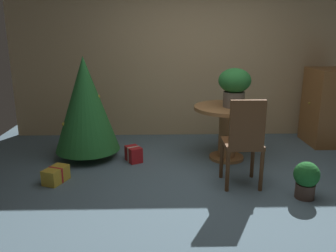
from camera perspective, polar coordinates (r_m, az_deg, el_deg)
The scene contains 10 objects.
ground_plane at distance 3.92m, azimuth 8.00°, elevation -10.39°, with size 6.60×6.60×0.00m, color slate.
back_wall_panel at distance 5.73m, azimuth 4.91°, elevation 11.32°, with size 6.00×0.10×2.60m, color tan.
round_dining_table at distance 4.71m, azimuth 9.82°, elevation 0.31°, with size 0.92×0.92×0.74m.
flower_vase at distance 4.59m, azimuth 10.91°, elevation 6.74°, with size 0.42×0.42×0.51m.
wooden_chair_near at distance 3.85m, azimuth 12.40°, elevation -2.10°, with size 0.41×0.41×1.01m.
holiday_tree at distance 4.75m, azimuth -13.43°, elevation 3.50°, with size 0.87×0.87×1.39m.
gift_box_red at distance 4.68m, azimuth -5.68°, elevation -4.63°, with size 0.26×0.29×0.21m.
gift_box_gold at distance 4.24m, azimuth -17.98°, elevation -7.68°, with size 0.28×0.35×0.18m.
wooden_cabinet at distance 5.82m, azimuth 24.59°, elevation 2.89°, with size 0.54×0.69×1.16m.
potted_plant at distance 3.90m, azimuth 21.81°, elevation -8.04°, with size 0.27×0.27×0.40m.
Camera 1 is at (-0.63, -3.49, 1.69)m, focal length 37.00 mm.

